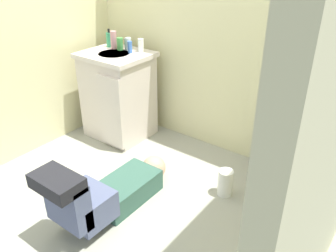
{
  "coord_description": "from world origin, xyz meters",
  "views": [
    {
      "loc": [
        1.42,
        -1.53,
        1.69
      ],
      "look_at": [
        0.01,
        0.36,
        0.45
      ],
      "focal_mm": 37.24,
      "sensor_mm": 36.0,
      "label": 1
    }
  ],
  "objects": [
    {
      "name": "bottle_blue",
      "position": [
        -0.68,
        0.71,
        0.87
      ],
      "size": [
        0.04,
        0.04,
        0.1
      ],
      "primitive_type": "cylinder",
      "color": "#3967B8",
      "rests_on": "vanity_cabinet"
    },
    {
      "name": "bottle_white",
      "position": [
        -0.62,
        0.79,
        0.88
      ],
      "size": [
        0.05,
        0.05,
        0.12
      ],
      "primitive_type": "cylinder",
      "color": "white",
      "rests_on": "vanity_cabinet"
    },
    {
      "name": "bottle_green",
      "position": [
        -0.81,
        0.73,
        0.88
      ],
      "size": [
        0.06,
        0.06,
        0.11
      ],
      "primitive_type": "cylinder",
      "color": "#489C4A",
      "rests_on": "vanity_cabinet"
    },
    {
      "name": "paper_towel_roll",
      "position": [
        0.51,
        0.41,
        0.11
      ],
      "size": [
        0.11,
        0.11,
        0.21
      ],
      "primitive_type": "cylinder",
      "color": "white",
      "rests_on": "ground_plane"
    },
    {
      "name": "vanity_cabinet",
      "position": [
        -0.78,
        0.63,
        0.42
      ],
      "size": [
        0.6,
        0.53,
        0.82
      ],
      "color": "beige",
      "rests_on": "ground_plane"
    },
    {
      "name": "ground_plane",
      "position": [
        0.0,
        0.0,
        -0.02
      ],
      "size": [
        2.92,
        2.98,
        0.04
      ],
      "primitive_type": "cube",
      "color": "#9B9B8C"
    },
    {
      "name": "wall_left",
      "position": [
        -1.25,
        0.0,
        1.2
      ],
      "size": [
        0.08,
        1.98,
        2.4
      ],
      "primitive_type": "cube",
      "color": "beige",
      "rests_on": "ground_plane"
    },
    {
      "name": "wall_back",
      "position": [
        0.0,
        1.03,
        1.2
      ],
      "size": [
        2.58,
        0.08,
        2.4
      ],
      "primitive_type": "cube",
      "color": "beige",
      "rests_on": "ground_plane"
    },
    {
      "name": "bottle_clear",
      "position": [
        -0.75,
        0.78,
        0.88
      ],
      "size": [
        0.05,
        0.05,
        0.11
      ],
      "primitive_type": "cylinder",
      "color": "silver",
      "rests_on": "vanity_cabinet"
    },
    {
      "name": "bottle_pink",
      "position": [
        -0.89,
        0.73,
        0.9
      ],
      "size": [
        0.06,
        0.06,
        0.16
      ],
      "primitive_type": "cylinder",
      "color": "#D69299",
      "rests_on": "vanity_cabinet"
    },
    {
      "name": "person_plumber",
      "position": [
        -0.06,
        -0.26,
        0.18
      ],
      "size": [
        0.39,
        1.06,
        0.52
      ],
      "color": "#33594C",
      "rests_on": "ground_plane"
    },
    {
      "name": "tissue_box",
      "position": [
        0.76,
        0.82,
        0.8
      ],
      "size": [
        0.22,
        0.11,
        0.1
      ],
      "primitive_type": "cube",
      "color": "silver",
      "rests_on": "toilet"
    },
    {
      "name": "soap_dispenser",
      "position": [
        -0.97,
        0.76,
        0.89
      ],
      "size": [
        0.06,
        0.06,
        0.17
      ],
      "color": "#379865",
      "rests_on": "vanity_cabinet"
    },
    {
      "name": "faucet",
      "position": [
        -0.78,
        0.78,
        0.87
      ],
      "size": [
        0.02,
        0.02,
        0.1
      ],
      "primitive_type": "cylinder",
      "color": "silver",
      "rests_on": "vanity_cabinet"
    },
    {
      "name": "toilet",
      "position": [
        0.81,
        0.73,
        0.37
      ],
      "size": [
        0.36,
        0.46,
        0.75
      ],
      "color": "silver",
      "rests_on": "ground_plane"
    },
    {
      "name": "toiletry_bag",
      "position": [
        0.91,
        0.82,
        0.81
      ],
      "size": [
        0.12,
        0.09,
        0.11
      ],
      "primitive_type": "cube",
      "color": "#26262D",
      "rests_on": "toilet"
    }
  ]
}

